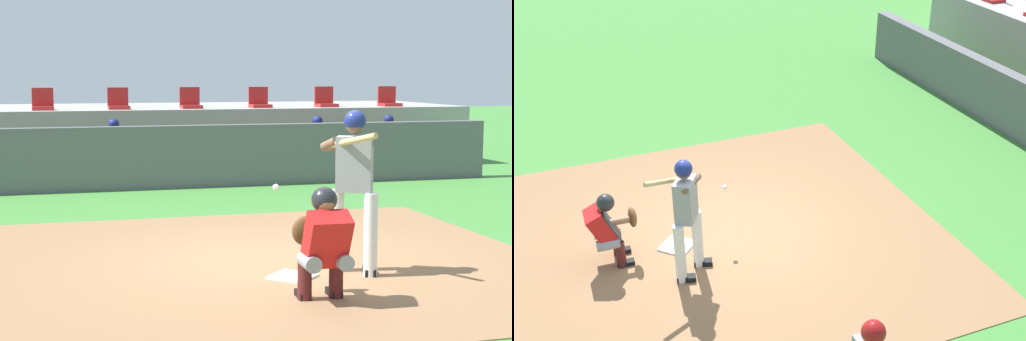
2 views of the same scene
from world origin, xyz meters
The scene contains 5 objects.
ground_plane centered at (0.00, 0.00, 0.00)m, with size 80.00×80.00×0.00m, color #428438.
dirt_infield centered at (0.00, 0.00, 0.01)m, with size 6.40×6.40×0.01m, color #936B47.
home_plate centered at (0.00, -0.80, 0.02)m, with size 0.44×0.44×0.02m, color white.
batter_at_plate centered at (0.69, -0.79, 1.04)m, with size 0.55×0.90×1.80m.
catcher_crouched centered at (0.00, -1.75, 0.61)m, with size 0.49×2.08×1.13m.
Camera 2 is at (8.05, -2.57, 5.74)m, focal length 46.21 mm.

